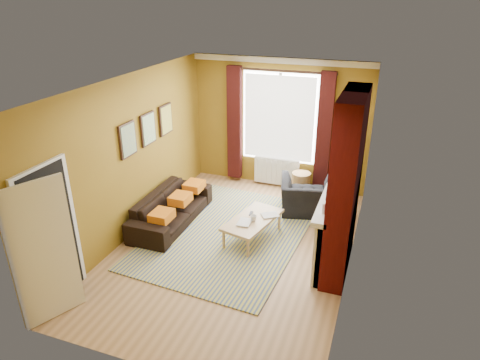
# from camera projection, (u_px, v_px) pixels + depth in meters

# --- Properties ---
(ground) EXTENTS (5.50, 5.50, 0.00)m
(ground) POSITION_uv_depth(u_px,v_px,m) (235.00, 246.00, 7.35)
(ground) COLOR olive
(ground) RESTS_ON ground
(room_walls) EXTENTS (3.82, 5.54, 2.83)m
(room_walls) POSITION_uv_depth(u_px,v_px,m) (277.00, 172.00, 6.83)
(room_walls) COLOR olive
(room_walls) RESTS_ON ground
(striped_rug) EXTENTS (2.77, 3.68, 0.02)m
(striped_rug) POSITION_uv_depth(u_px,v_px,m) (228.00, 234.00, 7.71)
(striped_rug) COLOR #304986
(striped_rug) RESTS_ON ground
(sofa) EXTENTS (0.81, 2.05, 0.60)m
(sofa) POSITION_uv_depth(u_px,v_px,m) (171.00, 208.00, 8.00)
(sofa) COLOR black
(sofa) RESTS_ON ground
(armchair) EXTENTS (1.25, 1.15, 0.69)m
(armchair) POSITION_uv_depth(u_px,v_px,m) (308.00, 197.00, 8.34)
(armchair) COLOR black
(armchair) RESTS_ON ground
(coffee_table) EXTENTS (0.86, 1.31, 0.40)m
(coffee_table) POSITION_uv_depth(u_px,v_px,m) (253.00, 221.00, 7.44)
(coffee_table) COLOR tan
(coffee_table) RESTS_ON ground
(wicker_stool) EXTENTS (0.44, 0.44, 0.50)m
(wicker_stool) POSITION_uv_depth(u_px,v_px,m) (301.00, 184.00, 9.12)
(wicker_stool) COLOR olive
(wicker_stool) RESTS_ON ground
(floor_lamp) EXTENTS (0.26, 0.26, 1.48)m
(floor_lamp) POSITION_uv_depth(u_px,v_px,m) (350.00, 148.00, 8.46)
(floor_lamp) COLOR black
(floor_lamp) RESTS_ON ground
(book_a) EXTENTS (0.23, 0.31, 0.03)m
(book_a) POSITION_uv_depth(u_px,v_px,m) (238.00, 222.00, 7.30)
(book_a) COLOR #999999
(book_a) RESTS_ON coffee_table
(book_b) EXTENTS (0.36, 0.34, 0.02)m
(book_b) POSITION_uv_depth(u_px,v_px,m) (268.00, 212.00, 7.61)
(book_b) COLOR #999999
(book_b) RESTS_ON coffee_table
(mug) EXTENTS (0.15, 0.15, 0.10)m
(mug) POSITION_uv_depth(u_px,v_px,m) (254.00, 218.00, 7.33)
(mug) COLOR #999999
(mug) RESTS_ON coffee_table
(tv_remote) EXTENTS (0.06, 0.15, 0.02)m
(tv_remote) POSITION_uv_depth(u_px,v_px,m) (251.00, 213.00, 7.58)
(tv_remote) COLOR #262629
(tv_remote) RESTS_ON coffee_table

